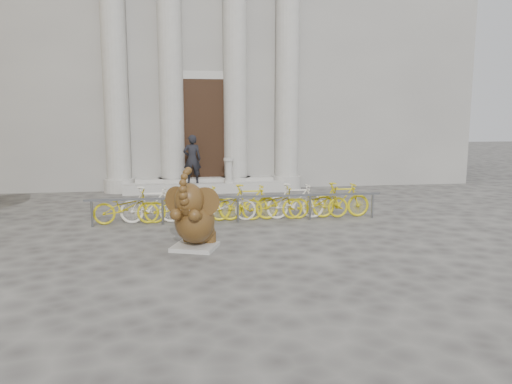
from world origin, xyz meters
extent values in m
plane|color=#474442|center=(0.00, 0.00, 0.00)|extent=(80.00, 80.00, 0.00)
cube|color=gray|center=(0.00, 15.00, 6.00)|extent=(22.00, 10.00, 12.00)
cube|color=black|center=(0.00, 9.92, 2.30)|extent=(2.40, 0.16, 4.00)
cylinder|color=#A8A59E|center=(-3.20, 9.80, 4.00)|extent=(0.90, 0.90, 8.00)
cylinder|color=#A8A59E|center=(-1.20, 9.80, 4.00)|extent=(0.90, 0.90, 8.00)
cylinder|color=#A8A59E|center=(1.20, 9.80, 4.00)|extent=(0.90, 0.90, 8.00)
cylinder|color=#A8A59E|center=(3.20, 9.80, 4.00)|extent=(0.90, 0.90, 8.00)
cube|color=#A8A59E|center=(0.00, 9.40, 0.18)|extent=(6.00, 1.20, 0.36)
cube|color=#A8A59E|center=(-0.63, 1.26, 0.05)|extent=(1.13, 1.08, 0.09)
ellipsoid|color=black|center=(-0.56, 1.45, 0.36)|extent=(0.97, 0.94, 0.58)
ellipsoid|color=black|center=(-0.62, 1.28, 0.62)|extent=(1.19, 1.32, 0.94)
cylinder|color=black|center=(-0.74, 1.65, 0.21)|extent=(0.35, 0.35, 0.24)
cylinder|color=black|center=(-0.29, 1.47, 0.21)|extent=(0.35, 0.35, 0.24)
cylinder|color=black|center=(-0.93, 1.01, 0.80)|extent=(0.39, 0.58, 0.36)
cylinder|color=black|center=(-0.56, 0.87, 0.80)|extent=(0.39, 0.58, 0.36)
ellipsoid|color=black|center=(-0.73, 0.97, 1.12)|extent=(0.78, 0.76, 0.72)
cylinder|color=black|center=(-0.98, 1.18, 1.09)|extent=(0.51, 0.42, 0.62)
cylinder|color=black|center=(-0.41, 0.97, 1.09)|extent=(0.62, 0.07, 0.62)
cone|color=beige|center=(-0.90, 0.84, 0.98)|extent=(0.08, 0.21, 0.10)
cone|color=beige|center=(-0.69, 0.77, 0.98)|extent=(0.17, 0.21, 0.10)
cube|color=slate|center=(0.60, 3.81, 0.70)|extent=(8.00, 0.06, 0.06)
cylinder|color=slate|center=(-3.20, 3.81, 0.35)|extent=(0.06, 0.06, 0.70)
cylinder|color=slate|center=(-1.40, 3.81, 0.35)|extent=(0.06, 0.06, 0.70)
cylinder|color=slate|center=(0.60, 3.81, 0.35)|extent=(0.06, 0.06, 0.70)
cylinder|color=slate|center=(2.60, 3.81, 0.35)|extent=(0.06, 0.06, 0.70)
cylinder|color=slate|center=(4.40, 3.81, 0.35)|extent=(0.06, 0.06, 0.70)
imported|color=yellow|center=(-2.36, 4.06, 0.50)|extent=(1.70, 0.50, 1.00)
imported|color=silver|center=(-1.70, 4.06, 0.50)|extent=(1.66, 0.47, 1.00)
imported|color=yellow|center=(-1.04, 4.06, 0.50)|extent=(1.70, 0.50, 1.00)
imported|color=yellow|center=(-0.38, 4.06, 0.50)|extent=(1.66, 0.47, 1.00)
imported|color=silver|center=(0.27, 4.06, 0.50)|extent=(1.70, 0.50, 1.00)
imported|color=yellow|center=(0.93, 4.06, 0.50)|extent=(1.66, 0.47, 1.00)
imported|color=yellow|center=(1.59, 4.06, 0.50)|extent=(1.70, 0.50, 1.00)
imported|color=silver|center=(2.25, 4.06, 0.50)|extent=(1.66, 0.47, 1.00)
imported|color=yellow|center=(2.91, 4.06, 0.50)|extent=(1.70, 0.50, 1.00)
imported|color=yellow|center=(3.56, 4.06, 0.50)|extent=(1.66, 0.47, 1.00)
imported|color=black|center=(-0.49, 9.15, 1.26)|extent=(0.67, 0.45, 1.79)
cylinder|color=#A8A59E|center=(0.86, 9.10, 0.42)|extent=(0.38, 0.38, 0.11)
cylinder|color=#A8A59E|center=(0.86, 9.10, 0.78)|extent=(0.26, 0.26, 0.85)
cylinder|color=#A8A59E|center=(0.86, 9.10, 1.24)|extent=(0.38, 0.38, 0.09)
camera|label=1|loc=(-0.86, -9.33, 2.89)|focal=35.00mm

